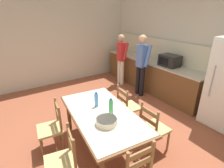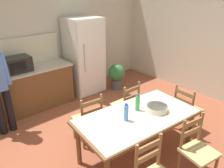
{
  "view_description": "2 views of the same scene",
  "coord_description": "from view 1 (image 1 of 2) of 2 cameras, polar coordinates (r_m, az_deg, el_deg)",
  "views": [
    {
      "loc": [
        2.45,
        -1.56,
        2.3
      ],
      "look_at": [
        -0.1,
        0.12,
        1.01
      ],
      "focal_mm": 28.0,
      "sensor_mm": 36.0,
      "label": 1
    },
    {
      "loc": [
        -1.79,
        -2.15,
        2.47
      ],
      "look_at": [
        0.06,
        -0.06,
        1.24
      ],
      "focal_mm": 35.0,
      "sensor_mm": 36.0,
      "label": 2
    }
  ],
  "objects": [
    {
      "name": "wall_left",
      "position": [
        5.98,
        -18.48,
        13.62
      ],
      "size": [
        0.12,
        5.2,
        2.9
      ],
      "primitive_type": "cube",
      "color": "beige",
      "rests_on": "ground"
    },
    {
      "name": "microwave",
      "position": [
        4.92,
        18.31,
        7.28
      ],
      "size": [
        0.5,
        0.39,
        0.3
      ],
      "color": "black",
      "rests_on": "kitchen_counter"
    },
    {
      "name": "person_at_sink",
      "position": [
        5.67,
        2.99,
        8.75
      ],
      "size": [
        0.41,
        0.28,
        1.63
      ],
      "rotation": [
        0.0,
        0.0,
        1.57
      ],
      "color": "silver",
      "rests_on": "ground"
    },
    {
      "name": "wall_back",
      "position": [
        4.95,
        26.51,
        10.68
      ],
      "size": [
        6.52,
        0.12,
        2.9
      ],
      "primitive_type": "cube",
      "color": "beige",
      "rests_on": "ground"
    },
    {
      "name": "kitchen_counter",
      "position": [
        5.56,
        12.13,
        3.08
      ],
      "size": [
        3.59,
        0.66,
        0.92
      ],
      "color": "brown",
      "rests_on": "ground"
    },
    {
      "name": "serving_bowl",
      "position": [
        2.61,
        -1.78,
        -11.96
      ],
      "size": [
        0.32,
        0.32,
        0.09
      ],
      "color": "beige",
      "rests_on": "dining_table"
    },
    {
      "name": "chair_side_near_left",
      "position": [
        3.25,
        -19.02,
        -13.4
      ],
      "size": [
        0.47,
        0.45,
        0.91
      ],
      "rotation": [
        0.0,
        0.0,
        -0.13
      ],
      "color": "olive",
      "rests_on": "ground"
    },
    {
      "name": "ground_plane",
      "position": [
        3.71,
        -0.78,
        -15.46
      ],
      "size": [
        8.32,
        8.32,
        0.0
      ],
      "primitive_type": "plane",
      "color": "brown"
    },
    {
      "name": "counter_splashback",
      "position": [
        5.58,
        15.1,
        10.98
      ],
      "size": [
        3.55,
        0.03,
        0.6
      ],
      "primitive_type": "cube",
      "color": "beige",
      "rests_on": "kitchen_counter"
    },
    {
      "name": "chair_side_far_left",
      "position": [
        3.69,
        5.07,
        -7.4
      ],
      "size": [
        0.46,
        0.44,
        0.91
      ],
      "rotation": [
        0.0,
        0.0,
        3.04
      ],
      "color": "olive",
      "rests_on": "ground"
    },
    {
      "name": "bottle_off_centre",
      "position": [
        2.82,
        -0.35,
        -7.36
      ],
      "size": [
        0.07,
        0.07,
        0.27
      ],
      "color": "green",
      "rests_on": "dining_table"
    },
    {
      "name": "chair_side_near_right",
      "position": [
        2.63,
        -15.64,
        -23.24
      ],
      "size": [
        0.48,
        0.47,
        0.91
      ],
      "rotation": [
        0.0,
        0.0,
        -0.18
      ],
      "color": "olive",
      "rests_on": "ground"
    },
    {
      "name": "dining_table",
      "position": [
        2.95,
        -3.24,
        -10.53
      ],
      "size": [
        1.9,
        1.12,
        0.76
      ],
      "rotation": [
        0.0,
        0.0,
        -0.1
      ],
      "color": "brown",
      "rests_on": "ground"
    },
    {
      "name": "chair_side_far_right",
      "position": [
        3.16,
        13.32,
        -13.92
      ],
      "size": [
        0.42,
        0.4,
        0.91
      ],
      "rotation": [
        0.0,
        0.0,
        3.14
      ],
      "color": "olive",
      "rests_on": "ground"
    },
    {
      "name": "bottle_near_centre",
      "position": [
        3.03,
        -5.13,
        -5.17
      ],
      "size": [
        0.07,
        0.07,
        0.27
      ],
      "color": "#4C8ED6",
      "rests_on": "dining_table"
    },
    {
      "name": "person_at_counter",
      "position": [
        4.92,
        9.58,
        6.88
      ],
      "size": [
        0.43,
        0.3,
        1.72
      ],
      "rotation": [
        0.0,
        0.0,
        1.57
      ],
      "color": "black",
      "rests_on": "ground"
    }
  ]
}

